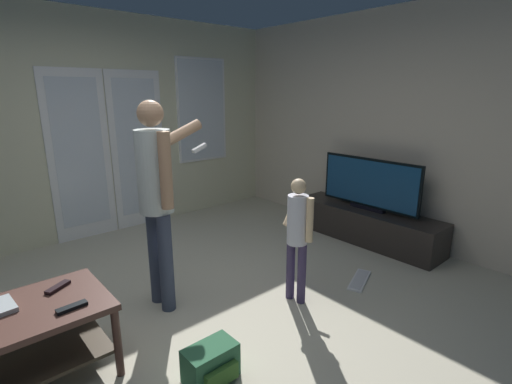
{
  "coord_description": "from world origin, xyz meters",
  "views": [
    {
      "loc": [
        -1.18,
        -2.23,
        1.74
      ],
      "look_at": [
        0.8,
        0.03,
        0.93
      ],
      "focal_mm": 26.29,
      "sensor_mm": 36.0,
      "label": 1
    }
  ],
  "objects_px": {
    "loose_keyboard": "(359,280)",
    "tv_stand": "(366,225)",
    "person_adult": "(158,188)",
    "coffee_table": "(13,335)",
    "tv_remote_black": "(72,307)",
    "dvd_remote_slim": "(58,287)",
    "backpack": "(211,364)",
    "person_child": "(298,230)",
    "flat_screen_tv": "(369,184)"
  },
  "relations": [
    {
      "from": "person_adult",
      "to": "loose_keyboard",
      "type": "distance_m",
      "value": 2.05
    },
    {
      "from": "person_adult",
      "to": "dvd_remote_slim",
      "type": "xyz_separation_m",
      "value": [
        -0.81,
        -0.15,
        -0.49
      ]
    },
    {
      "from": "person_child",
      "to": "flat_screen_tv",
      "type": "bearing_deg",
      "value": 12.64
    },
    {
      "from": "tv_remote_black",
      "to": "dvd_remote_slim",
      "type": "distance_m",
      "value": 0.31
    },
    {
      "from": "tv_stand",
      "to": "backpack",
      "type": "xyz_separation_m",
      "value": [
        -2.69,
        -0.65,
        -0.08
      ]
    },
    {
      "from": "coffee_table",
      "to": "tv_remote_black",
      "type": "bearing_deg",
      "value": -31.41
    },
    {
      "from": "coffee_table",
      "to": "person_child",
      "type": "distance_m",
      "value": 2.04
    },
    {
      "from": "tv_stand",
      "to": "flat_screen_tv",
      "type": "height_order",
      "value": "flat_screen_tv"
    },
    {
      "from": "person_child",
      "to": "dvd_remote_slim",
      "type": "relative_size",
      "value": 6.3
    },
    {
      "from": "flat_screen_tv",
      "to": "backpack",
      "type": "height_order",
      "value": "flat_screen_tv"
    },
    {
      "from": "person_adult",
      "to": "tv_remote_black",
      "type": "relative_size",
      "value": 9.87
    },
    {
      "from": "person_adult",
      "to": "backpack",
      "type": "height_order",
      "value": "person_adult"
    },
    {
      "from": "person_child",
      "to": "tv_remote_black",
      "type": "height_order",
      "value": "person_child"
    },
    {
      "from": "tv_stand",
      "to": "backpack",
      "type": "bearing_deg",
      "value": -166.46
    },
    {
      "from": "tv_stand",
      "to": "person_adult",
      "type": "distance_m",
      "value": 2.64
    },
    {
      "from": "backpack",
      "to": "dvd_remote_slim",
      "type": "distance_m",
      "value": 1.1
    },
    {
      "from": "coffee_table",
      "to": "person_adult",
      "type": "distance_m",
      "value": 1.31
    },
    {
      "from": "person_adult",
      "to": "dvd_remote_slim",
      "type": "relative_size",
      "value": 9.87
    },
    {
      "from": "flat_screen_tv",
      "to": "tv_remote_black",
      "type": "relative_size",
      "value": 7.29
    },
    {
      "from": "tv_stand",
      "to": "loose_keyboard",
      "type": "xyz_separation_m",
      "value": [
        -0.92,
        -0.54,
        -0.18
      ]
    },
    {
      "from": "tv_remote_black",
      "to": "person_child",
      "type": "bearing_deg",
      "value": -10.79
    },
    {
      "from": "tv_remote_black",
      "to": "tv_stand",
      "type": "bearing_deg",
      "value": -0.95
    },
    {
      "from": "person_child",
      "to": "dvd_remote_slim",
      "type": "distance_m",
      "value": 1.78
    },
    {
      "from": "loose_keyboard",
      "to": "person_adult",
      "type": "bearing_deg",
      "value": 151.29
    },
    {
      "from": "loose_keyboard",
      "to": "tv_stand",
      "type": "bearing_deg",
      "value": 30.23
    },
    {
      "from": "flat_screen_tv",
      "to": "person_adult",
      "type": "height_order",
      "value": "person_adult"
    },
    {
      "from": "flat_screen_tv",
      "to": "dvd_remote_slim",
      "type": "xyz_separation_m",
      "value": [
        -3.3,
        0.17,
        -0.18
      ]
    },
    {
      "from": "person_adult",
      "to": "person_child",
      "type": "relative_size",
      "value": 1.57
    },
    {
      "from": "person_child",
      "to": "backpack",
      "type": "height_order",
      "value": "person_child"
    },
    {
      "from": "person_adult",
      "to": "tv_remote_black",
      "type": "height_order",
      "value": "person_adult"
    },
    {
      "from": "loose_keyboard",
      "to": "tv_remote_black",
      "type": "distance_m",
      "value": 2.47
    },
    {
      "from": "flat_screen_tv",
      "to": "person_adult",
      "type": "bearing_deg",
      "value": 172.71
    },
    {
      "from": "flat_screen_tv",
      "to": "dvd_remote_slim",
      "type": "distance_m",
      "value": 3.31
    },
    {
      "from": "loose_keyboard",
      "to": "backpack",
      "type": "bearing_deg",
      "value": -176.44
    },
    {
      "from": "dvd_remote_slim",
      "to": "coffee_table",
      "type": "bearing_deg",
      "value": 173.57
    },
    {
      "from": "backpack",
      "to": "dvd_remote_slim",
      "type": "height_order",
      "value": "dvd_remote_slim"
    },
    {
      "from": "tv_stand",
      "to": "flat_screen_tv",
      "type": "bearing_deg",
      "value": 114.47
    },
    {
      "from": "tv_remote_black",
      "to": "loose_keyboard",
      "type": "bearing_deg",
      "value": -12.88
    },
    {
      "from": "person_adult",
      "to": "loose_keyboard",
      "type": "height_order",
      "value": "person_adult"
    },
    {
      "from": "backpack",
      "to": "tv_stand",
      "type": "bearing_deg",
      "value": 13.54
    },
    {
      "from": "tv_stand",
      "to": "tv_remote_black",
      "type": "xyz_separation_m",
      "value": [
        -3.3,
        -0.13,
        0.32
      ]
    },
    {
      "from": "tv_remote_black",
      "to": "flat_screen_tv",
      "type": "bearing_deg",
      "value": -0.88
    },
    {
      "from": "flat_screen_tv",
      "to": "tv_stand",
      "type": "bearing_deg",
      "value": -65.53
    },
    {
      "from": "coffee_table",
      "to": "tv_remote_black",
      "type": "relative_size",
      "value": 6.18
    },
    {
      "from": "tv_stand",
      "to": "backpack",
      "type": "height_order",
      "value": "tv_stand"
    },
    {
      "from": "backpack",
      "to": "loose_keyboard",
      "type": "xyz_separation_m",
      "value": [
        1.77,
        0.11,
        -0.1
      ]
    },
    {
      "from": "coffee_table",
      "to": "flat_screen_tv",
      "type": "distance_m",
      "value": 3.61
    },
    {
      "from": "flat_screen_tv",
      "to": "loose_keyboard",
      "type": "height_order",
      "value": "flat_screen_tv"
    },
    {
      "from": "coffee_table",
      "to": "dvd_remote_slim",
      "type": "height_order",
      "value": "dvd_remote_slim"
    },
    {
      "from": "person_adult",
      "to": "backpack",
      "type": "xyz_separation_m",
      "value": [
        -0.2,
        -0.97,
        -0.9
      ]
    }
  ]
}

